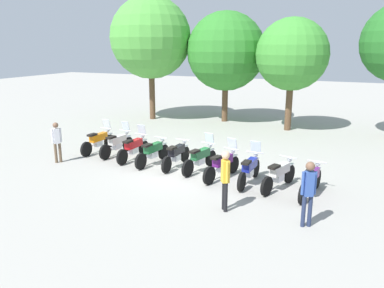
{
  "coord_description": "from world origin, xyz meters",
  "views": [
    {
      "loc": [
        5.75,
        -12.58,
        4.65
      ],
      "look_at": [
        0.0,
        0.5,
        0.9
      ],
      "focal_mm": 35.68,
      "sensor_mm": 36.0,
      "label": 1
    }
  ],
  "objects_px": {
    "motorcycle_1": "(117,143)",
    "tree_0": "(151,38)",
    "motorcycle_2": "(134,147)",
    "motorcycle_7": "(250,169)",
    "motorcycle_6": "(223,164)",
    "motorcycle_4": "(176,155)",
    "person_2": "(57,139)",
    "person_1": "(225,176)",
    "motorcycle_3": "(153,152)",
    "motorcycle_0": "(99,141)",
    "person_0": "(309,189)",
    "tree_1": "(226,51)",
    "motorcycle_8": "(279,174)",
    "motorcycle_5": "(200,158)",
    "tree_2": "(292,55)",
    "motorcycle_9": "(311,180)"
  },
  "relations": [
    {
      "from": "motorcycle_1",
      "to": "person_0",
      "type": "xyz_separation_m",
      "value": [
        8.4,
        -3.66,
        0.53
      ]
    },
    {
      "from": "motorcycle_4",
      "to": "motorcycle_9",
      "type": "relative_size",
      "value": 1.01
    },
    {
      "from": "motorcycle_2",
      "to": "person_2",
      "type": "xyz_separation_m",
      "value": [
        -2.59,
        -1.58,
        0.44
      ]
    },
    {
      "from": "tree_1",
      "to": "motorcycle_4",
      "type": "bearing_deg",
      "value": -82.27
    },
    {
      "from": "motorcycle_5",
      "to": "person_2",
      "type": "xyz_separation_m",
      "value": [
        -5.68,
        -1.32,
        0.44
      ]
    },
    {
      "from": "motorcycle_0",
      "to": "tree_1",
      "type": "height_order",
      "value": "tree_1"
    },
    {
      "from": "motorcycle_0",
      "to": "motorcycle_9",
      "type": "distance_m",
      "value": 9.36
    },
    {
      "from": "motorcycle_6",
      "to": "motorcycle_7",
      "type": "height_order",
      "value": "same"
    },
    {
      "from": "motorcycle_4",
      "to": "person_1",
      "type": "height_order",
      "value": "person_1"
    },
    {
      "from": "motorcycle_0",
      "to": "tree_0",
      "type": "bearing_deg",
      "value": 14.44
    },
    {
      "from": "motorcycle_7",
      "to": "tree_0",
      "type": "relative_size",
      "value": 0.29
    },
    {
      "from": "motorcycle_0",
      "to": "person_2",
      "type": "xyz_separation_m",
      "value": [
        -0.53,
        -1.95,
        0.44
      ]
    },
    {
      "from": "motorcycle_1",
      "to": "motorcycle_7",
      "type": "distance_m",
      "value": 6.27
    },
    {
      "from": "motorcycle_3",
      "to": "motorcycle_8",
      "type": "height_order",
      "value": "same"
    },
    {
      "from": "motorcycle_6",
      "to": "tree_1",
      "type": "relative_size",
      "value": 0.33
    },
    {
      "from": "tree_0",
      "to": "person_0",
      "type": "bearing_deg",
      "value": -46.06
    },
    {
      "from": "motorcycle_8",
      "to": "motorcycle_9",
      "type": "xyz_separation_m",
      "value": [
        1.02,
        -0.17,
        0.0
      ]
    },
    {
      "from": "motorcycle_3",
      "to": "tree_1",
      "type": "height_order",
      "value": "tree_1"
    },
    {
      "from": "motorcycle_2",
      "to": "motorcycle_8",
      "type": "height_order",
      "value": "motorcycle_2"
    },
    {
      "from": "motorcycle_8",
      "to": "tree_2",
      "type": "distance_m",
      "value": 9.98
    },
    {
      "from": "motorcycle_3",
      "to": "motorcycle_6",
      "type": "distance_m",
      "value": 3.13
    },
    {
      "from": "motorcycle_5",
      "to": "person_0",
      "type": "xyz_separation_m",
      "value": [
        4.28,
        -3.08,
        0.53
      ]
    },
    {
      "from": "motorcycle_7",
      "to": "person_1",
      "type": "distance_m",
      "value": 2.51
    },
    {
      "from": "motorcycle_5",
      "to": "person_2",
      "type": "relative_size",
      "value": 1.31
    },
    {
      "from": "motorcycle_2",
      "to": "tree_0",
      "type": "distance_m",
      "value": 10.03
    },
    {
      "from": "person_1",
      "to": "person_2",
      "type": "bearing_deg",
      "value": -49.16
    },
    {
      "from": "person_1",
      "to": "person_2",
      "type": "distance_m",
      "value": 7.86
    },
    {
      "from": "tree_0",
      "to": "motorcycle_8",
      "type": "bearing_deg",
      "value": -42.56
    },
    {
      "from": "motorcycle_1",
      "to": "tree_0",
      "type": "bearing_deg",
      "value": 23.12
    },
    {
      "from": "person_1",
      "to": "motorcycle_3",
      "type": "bearing_deg",
      "value": -73.64
    },
    {
      "from": "motorcycle_4",
      "to": "person_2",
      "type": "xyz_separation_m",
      "value": [
        -4.64,
        -1.39,
        0.46
      ]
    },
    {
      "from": "motorcycle_7",
      "to": "motorcycle_6",
      "type": "bearing_deg",
      "value": 85.87
    },
    {
      "from": "motorcycle_9",
      "to": "tree_1",
      "type": "height_order",
      "value": "tree_1"
    },
    {
      "from": "motorcycle_0",
      "to": "person_1",
      "type": "xyz_separation_m",
      "value": [
        7.14,
        -3.63,
        0.54
      ]
    },
    {
      "from": "motorcycle_3",
      "to": "tree_2",
      "type": "height_order",
      "value": "tree_2"
    },
    {
      "from": "motorcycle_4",
      "to": "motorcycle_6",
      "type": "distance_m",
      "value": 2.12
    },
    {
      "from": "motorcycle_4",
      "to": "motorcycle_7",
      "type": "xyz_separation_m",
      "value": [
        3.08,
        -0.62,
        0.01
      ]
    },
    {
      "from": "person_2",
      "to": "tree_1",
      "type": "bearing_deg",
      "value": -69.87
    },
    {
      "from": "motorcycle_5",
      "to": "motorcycle_8",
      "type": "relative_size",
      "value": 1.02
    },
    {
      "from": "motorcycle_4",
      "to": "tree_1",
      "type": "relative_size",
      "value": 0.33
    },
    {
      "from": "tree_2",
      "to": "person_1",
      "type": "bearing_deg",
      "value": -88.67
    },
    {
      "from": "motorcycle_7",
      "to": "motorcycle_4",
      "type": "bearing_deg",
      "value": 81.11
    },
    {
      "from": "motorcycle_4",
      "to": "motorcycle_8",
      "type": "relative_size",
      "value": 1.03
    },
    {
      "from": "motorcycle_2",
      "to": "person_1",
      "type": "distance_m",
      "value": 6.07
    },
    {
      "from": "motorcycle_2",
      "to": "motorcycle_5",
      "type": "distance_m",
      "value": 3.1
    },
    {
      "from": "person_2",
      "to": "tree_1",
      "type": "distance_m",
      "value": 11.83
    },
    {
      "from": "motorcycle_9",
      "to": "tree_1",
      "type": "relative_size",
      "value": 0.33
    },
    {
      "from": "motorcycle_5",
      "to": "tree_0",
      "type": "relative_size",
      "value": 0.29
    },
    {
      "from": "tree_2",
      "to": "motorcycle_4",
      "type": "bearing_deg",
      "value": -108.07
    },
    {
      "from": "motorcycle_4",
      "to": "tree_0",
      "type": "relative_size",
      "value": 0.29
    }
  ]
}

